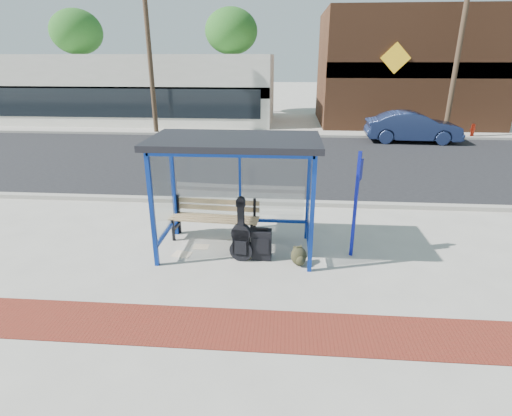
# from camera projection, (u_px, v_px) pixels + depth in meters

# --- Properties ---
(ground) EXTENTS (120.00, 120.00, 0.00)m
(ground) POSITION_uv_depth(u_px,v_px,m) (237.00, 251.00, 8.52)
(ground) COLOR #B2ADA0
(ground) RESTS_ON ground
(brick_paver_strip) EXTENTS (60.00, 1.00, 0.01)m
(brick_paver_strip) POSITION_uv_depth(u_px,v_px,m) (216.00, 327.00, 6.09)
(brick_paver_strip) COLOR maroon
(brick_paver_strip) RESTS_ON ground
(curb_near) EXTENTS (60.00, 0.25, 0.12)m
(curb_near) POSITION_uv_depth(u_px,v_px,m) (249.00, 202.00, 11.20)
(curb_near) COLOR gray
(curb_near) RESTS_ON ground
(street_asphalt) EXTENTS (60.00, 10.00, 0.00)m
(street_asphalt) POSITION_uv_depth(u_px,v_px,m) (261.00, 160.00, 15.97)
(street_asphalt) COLOR black
(street_asphalt) RESTS_ON ground
(curb_far) EXTENTS (60.00, 0.25, 0.12)m
(curb_far) POSITION_uv_depth(u_px,v_px,m) (268.00, 135.00, 20.70)
(curb_far) COLOR gray
(curb_far) RESTS_ON ground
(far_sidewalk) EXTENTS (60.00, 4.00, 0.01)m
(far_sidewalk) POSITION_uv_depth(u_px,v_px,m) (269.00, 130.00, 22.49)
(far_sidewalk) COLOR #B2ADA0
(far_sidewalk) RESTS_ON ground
(bus_shelter) EXTENTS (3.30, 1.80, 2.42)m
(bus_shelter) POSITION_uv_depth(u_px,v_px,m) (235.00, 155.00, 7.85)
(bus_shelter) COLOR navy
(bus_shelter) RESTS_ON ground
(storefront_white) EXTENTS (18.00, 6.04, 4.00)m
(storefront_white) POSITION_uv_depth(u_px,v_px,m) (130.00, 88.00, 25.22)
(storefront_white) COLOR silver
(storefront_white) RESTS_ON ground
(storefront_brown) EXTENTS (10.00, 7.08, 6.40)m
(storefront_brown) POSITION_uv_depth(u_px,v_px,m) (405.00, 68.00, 24.03)
(storefront_brown) COLOR #59331E
(storefront_brown) RESTS_ON ground
(tree_left) EXTENTS (3.60, 3.60, 7.03)m
(tree_left) POSITION_uv_depth(u_px,v_px,m) (77.00, 33.00, 28.10)
(tree_left) COLOR #4C3826
(tree_left) RESTS_ON ground
(tree_mid) EXTENTS (3.60, 3.60, 7.03)m
(tree_mid) POSITION_uv_depth(u_px,v_px,m) (231.00, 32.00, 27.30)
(tree_mid) COLOR #4C3826
(tree_mid) RESTS_ON ground
(tree_right) EXTENTS (3.60, 3.60, 7.03)m
(tree_right) POSITION_uv_depth(u_px,v_px,m) (465.00, 31.00, 26.17)
(tree_right) COLOR #4C3826
(tree_right) RESTS_ON ground
(utility_pole_west) EXTENTS (1.60, 0.24, 8.00)m
(utility_pole_west) POSITION_uv_depth(u_px,v_px,m) (149.00, 52.00, 19.98)
(utility_pole_west) COLOR #4C3826
(utility_pole_west) RESTS_ON ground
(utility_pole_east) EXTENTS (1.60, 0.24, 8.00)m
(utility_pole_east) POSITION_uv_depth(u_px,v_px,m) (458.00, 51.00, 18.89)
(utility_pole_east) COLOR #4C3826
(utility_pole_east) RESTS_ON ground
(bench) EXTENTS (2.02, 0.61, 0.94)m
(bench) POSITION_uv_depth(u_px,v_px,m) (215.00, 216.00, 8.95)
(bench) COLOR black
(bench) RESTS_ON ground
(guitar_bag) EXTENTS (0.48, 0.18, 1.28)m
(guitar_bag) POSITION_uv_depth(u_px,v_px,m) (241.00, 239.00, 7.96)
(guitar_bag) COLOR black
(guitar_bag) RESTS_ON ground
(suitcase) EXTENTS (0.40, 0.27, 0.69)m
(suitcase) POSITION_uv_depth(u_px,v_px,m) (262.00, 245.00, 8.07)
(suitcase) COLOR black
(suitcase) RESTS_ON ground
(backpack) EXTENTS (0.38, 0.36, 0.38)m
(backpack) POSITION_uv_depth(u_px,v_px,m) (299.00, 257.00, 7.87)
(backpack) COLOR #2D2B19
(backpack) RESTS_ON ground
(sign_post) EXTENTS (0.14, 0.26, 2.20)m
(sign_post) POSITION_uv_depth(u_px,v_px,m) (356.00, 199.00, 7.89)
(sign_post) COLOR #0D1693
(sign_post) RESTS_ON ground
(newspaper_a) EXTENTS (0.34, 0.27, 0.01)m
(newspaper_a) POSITION_uv_depth(u_px,v_px,m) (201.00, 247.00, 8.68)
(newspaper_a) COLOR white
(newspaper_a) RESTS_ON ground
(newspaper_b) EXTENTS (0.42, 0.36, 0.01)m
(newspaper_b) POSITION_uv_depth(u_px,v_px,m) (182.00, 254.00, 8.35)
(newspaper_b) COLOR white
(newspaper_b) RESTS_ON ground
(newspaper_c) EXTENTS (0.53, 0.50, 0.01)m
(newspaper_c) POSITION_uv_depth(u_px,v_px,m) (244.00, 255.00, 8.31)
(newspaper_c) COLOR white
(newspaper_c) RESTS_ON ground
(parked_car) EXTENTS (4.43, 1.72, 1.44)m
(parked_car) POSITION_uv_depth(u_px,v_px,m) (413.00, 127.00, 19.07)
(parked_car) COLOR #1B264B
(parked_car) RESTS_ON ground
(fire_hydrant) EXTENTS (0.29, 0.19, 0.65)m
(fire_hydrant) POSITION_uv_depth(u_px,v_px,m) (473.00, 129.00, 20.64)
(fire_hydrant) COLOR #AD1E0C
(fire_hydrant) RESTS_ON ground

